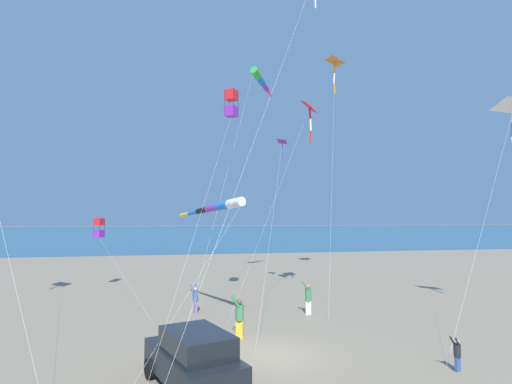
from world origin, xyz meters
TOP-DOWN VIEW (x-y plane):
  - ground_plane at (0.00, 0.00)m, footprint 600.00×600.00m
  - ocean_water_strip at (-165.00, 0.00)m, footprint 240.00×600.00m
  - parked_car at (2.62, -3.17)m, footprint 4.67×3.19m
  - person_adult_flyer at (-2.41, -0.93)m, footprint 0.55×0.65m
  - person_child_green_jacket at (2.94, 5.96)m, footprint 0.34×0.41m
  - person_child_grey_jacket at (-6.04, 3.54)m, footprint 0.49×0.60m
  - person_bystander_far at (-7.58, -2.63)m, footprint 0.56×0.49m
  - kite_box_green_low_center at (-8.47, -0.50)m, footprint 13.52×4.72m
  - kite_delta_white_trailing at (-10.15, 5.22)m, footprint 6.23×7.25m
  - kite_windsock_yellow_midlevel at (-17.48, 3.24)m, footprint 14.67×8.02m
  - kite_delta_small_distant at (-12.98, 3.99)m, footprint 13.91×5.20m
  - kite_windsock_black_fish_shape at (-5.80, -1.68)m, footprint 13.61×4.80m
  - kite_box_checkered_midright at (-16.94, -9.55)m, footprint 11.92×5.16m
  - kite_delta_teal_far_right at (-17.79, 10.31)m, footprint 14.09×7.15m

SIDE VIEW (x-z plane):
  - ground_plane at x=0.00m, z-range 0.00..0.00m
  - ocean_water_strip at x=-165.00m, z-range 0.00..0.01m
  - person_child_green_jacket at x=2.94m, z-range 0.05..1.26m
  - person_bystander_far at x=-7.58m, z-range 0.07..1.66m
  - parked_car at x=2.62m, z-range 0.03..1.88m
  - person_child_grey_jacket at x=-6.04m, z-range 0.08..1.91m
  - person_adult_flyer at x=-2.41m, z-range 0.09..1.99m
  - kite_box_checkered_midright at x=-16.94m, z-range 1.95..7.32m
  - kite_windsock_black_fish_shape at x=-5.80m, z-range 2.74..9.14m
  - kite_delta_small_distant at x=-12.98m, z-range 5.37..16.74m
  - kite_box_green_low_center at x=-8.47m, z-range 5.81..19.12m
  - kite_delta_white_trailing at x=-10.15m, z-range 6.22..19.80m
  - kite_windsock_yellow_midlevel at x=-17.48m, z-range 8.33..26.45m
  - kite_delta_teal_far_right at x=-17.79m, z-range 9.61..29.75m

